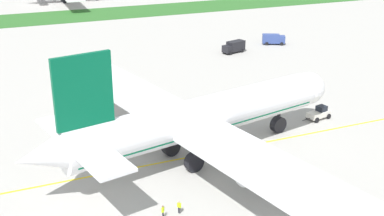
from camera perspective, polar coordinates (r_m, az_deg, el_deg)
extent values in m
plane|color=#ADAAA5|center=(74.95, 4.43, -4.44)|extent=(600.00, 600.00, 0.00)
cube|color=yellow|center=(74.27, 4.74, -4.70)|extent=(280.00, 0.36, 0.01)
cube|color=#2D6628|center=(180.71, -12.94, 10.39)|extent=(320.00, 24.00, 0.10)
cylinder|color=white|center=(69.07, 1.04, -1.02)|extent=(40.71, 13.60, 5.54)
cube|color=#055938|center=(69.44, 1.04, -1.76)|extent=(39.04, 12.84, 0.67)
sphere|color=white|center=(82.95, 13.30, 2.26)|extent=(5.27, 5.27, 5.27)
cone|color=white|center=(59.62, -17.00, -5.34)|extent=(6.92, 5.85, 4.71)
cube|color=#055938|center=(58.79, -12.45, 1.92)|extent=(7.24, 2.01, 8.87)
cube|color=white|center=(65.64, -14.57, -2.18)|extent=(6.15, 9.58, 0.39)
cube|color=white|center=(56.24, -10.45, -5.91)|extent=(6.15, 9.58, 0.39)
cube|color=white|center=(85.24, -8.38, 2.64)|extent=(16.07, 37.43, 0.44)
cube|color=white|center=(54.15, 12.54, -9.05)|extent=(16.07, 37.43, 0.44)
cylinder|color=#B7BABF|center=(79.52, -4.85, 0.13)|extent=(5.77, 4.05, 3.05)
cylinder|color=black|center=(80.78, -3.24, 0.52)|extent=(1.09, 3.23, 3.20)
cylinder|color=#B7BABF|center=(60.69, 7.55, -7.00)|extent=(5.77, 4.05, 3.05)
cylinder|color=black|center=(62.32, 9.36, -6.31)|extent=(1.09, 3.23, 3.20)
cylinder|color=black|center=(79.87, 9.99, -1.17)|extent=(0.58, 0.58, 2.15)
cylinder|color=black|center=(80.28, 9.94, -1.88)|extent=(2.82, 1.69, 2.63)
cylinder|color=black|center=(71.15, -2.47, -3.72)|extent=(0.58, 0.58, 2.15)
cylinder|color=black|center=(71.61, -2.46, -4.50)|extent=(2.82, 1.69, 2.63)
cylinder|color=black|center=(66.79, 0.23, -5.45)|extent=(0.58, 0.58, 2.15)
cylinder|color=black|center=(67.28, 0.23, -6.27)|extent=(2.82, 1.69, 2.63)
cube|color=black|center=(82.14, 12.95, 2.62)|extent=(2.74, 4.46, 1.00)
sphere|color=black|center=(64.13, -11.61, -2.81)|extent=(0.39, 0.39, 0.39)
sphere|color=black|center=(65.56, -8.55, -2.05)|extent=(0.39, 0.39, 0.39)
sphere|color=black|center=(67.18, -5.64, -1.32)|extent=(0.39, 0.39, 0.39)
sphere|color=black|center=(68.98, -2.87, -0.63)|extent=(0.39, 0.39, 0.39)
sphere|color=black|center=(70.94, -0.24, 0.03)|extent=(0.39, 0.39, 0.39)
sphere|color=black|center=(73.06, 2.23, 0.66)|extent=(0.39, 0.39, 0.39)
sphere|color=black|center=(75.30, 4.57, 1.24)|extent=(0.39, 0.39, 0.39)
sphere|color=black|center=(77.68, 6.76, 1.79)|extent=(0.39, 0.39, 0.39)
sphere|color=black|center=(80.16, 8.83, 2.31)|extent=(0.39, 0.39, 0.39)
cube|color=white|center=(87.05, 14.43, -0.68)|extent=(4.53, 2.73, 0.91)
cube|color=black|center=(87.18, 14.76, -0.03)|extent=(1.79, 1.73, 0.90)
cylinder|color=black|center=(85.02, 13.07, -1.31)|extent=(1.79, 0.48, 0.12)
cylinder|color=black|center=(85.59, 14.23, -1.37)|extent=(0.95, 0.52, 0.90)
cylinder|color=black|center=(86.73, 13.29, -0.98)|extent=(0.95, 0.52, 0.90)
cylinder|color=black|center=(87.73, 15.51, -0.93)|extent=(0.95, 0.52, 0.90)
cylinder|color=black|center=(88.85, 14.58, -0.56)|extent=(0.95, 0.52, 0.90)
cylinder|color=black|center=(58.85, -1.57, -11.70)|extent=(0.12, 0.12, 0.80)
cylinder|color=#BFE519|center=(58.57, -1.68, -11.11)|extent=(0.09, 0.09, 0.51)
cylinder|color=black|center=(58.75, -1.42, -11.76)|extent=(0.12, 0.12, 0.80)
cylinder|color=#BFE519|center=(58.32, -1.31, -11.26)|extent=(0.09, 0.09, 0.51)
cube|color=#BFE519|center=(58.43, -1.50, -11.16)|extent=(0.41, 0.48, 0.57)
sphere|color=tan|center=(58.21, -1.50, -10.83)|extent=(0.22, 0.22, 0.22)
cylinder|color=black|center=(58.15, -3.35, -12.17)|extent=(0.12, 0.12, 0.82)
cylinder|color=#BFE519|center=(57.90, -3.32, -11.54)|extent=(0.10, 0.10, 0.52)
cylinder|color=black|center=(58.00, -3.40, -12.27)|extent=(0.12, 0.12, 0.82)
cylinder|color=#BFE519|center=(57.52, -3.46, -11.79)|extent=(0.10, 0.10, 0.52)
cube|color=#BFE519|center=(57.69, -3.39, -11.64)|extent=(0.44, 0.49, 0.58)
sphere|color=#8C6647|center=(57.47, -3.40, -11.30)|extent=(0.22, 0.22, 0.22)
cube|color=white|center=(114.90, -13.61, 5.04)|extent=(3.64, 2.73, 2.16)
cube|color=white|center=(114.89, -12.55, 5.03)|extent=(1.66, 2.25, 1.75)
cube|color=#263347|center=(114.78, -12.27, 5.22)|extent=(0.44, 1.76, 0.77)
cylinder|color=black|center=(116.14, -12.52, 4.75)|extent=(0.94, 0.48, 0.90)
cylinder|color=black|center=(114.11, -12.52, 4.46)|extent=(0.94, 0.48, 0.90)
cylinder|color=black|center=(116.25, -13.96, 4.64)|extent=(0.94, 0.48, 0.90)
cylinder|color=black|center=(114.22, -13.98, 4.35)|extent=(0.94, 0.48, 0.90)
cube|color=#33478C|center=(136.62, 9.11, 7.94)|extent=(5.08, 4.09, 2.32)
cube|color=#33478C|center=(136.97, 10.32, 7.82)|extent=(2.56, 2.76, 1.95)
cube|color=#263347|center=(136.98, 10.67, 7.96)|extent=(0.94, 1.75, 0.86)
cylinder|color=black|center=(138.30, 10.24, 7.54)|extent=(0.94, 0.67, 0.90)
cylinder|color=black|center=(136.09, 10.35, 7.31)|extent=(0.94, 0.67, 0.90)
cylinder|color=black|center=(137.89, 8.57, 7.60)|extent=(0.94, 0.67, 0.90)
cylinder|color=black|center=(135.67, 8.64, 7.37)|extent=(0.94, 0.67, 0.90)
cube|color=black|center=(127.20, 5.09, 7.18)|extent=(5.11, 3.52, 2.50)
cube|color=black|center=(125.29, 4.10, 6.81)|extent=(2.36, 2.65, 1.74)
cube|color=#263347|center=(124.65, 3.82, 6.91)|extent=(0.62, 1.90, 0.77)
cylinder|color=black|center=(124.70, 4.46, 6.32)|extent=(0.95, 0.54, 0.90)
cylinder|color=black|center=(126.33, 3.73, 6.54)|extent=(0.95, 0.54, 0.90)
cylinder|color=black|center=(127.51, 5.81, 6.61)|extent=(0.95, 0.54, 0.90)
cylinder|color=black|center=(129.10, 5.08, 6.82)|extent=(0.95, 0.54, 0.90)
cylinder|color=black|center=(208.95, -14.55, 11.94)|extent=(2.17, 1.03, 2.14)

